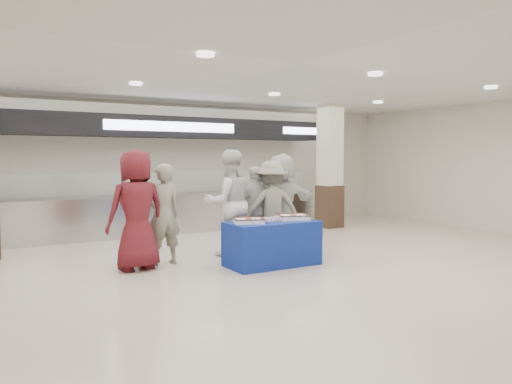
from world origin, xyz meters
TOP-DOWN VIEW (x-y plane):
  - ground at (0.00, 0.00)m, footprint 14.00×14.00m
  - serving_line at (0.00, 5.40)m, footprint 8.70×0.85m
  - column_right at (4.00, 4.20)m, footprint 0.55×0.55m
  - display_table at (0.21, 1.06)m, footprint 1.55×0.79m
  - sheet_cake_left at (-0.25, 1.06)m, footprint 0.57×0.50m
  - sheet_cake_right at (0.65, 1.07)m, footprint 0.61×0.54m
  - cupcake_tray at (0.21, 1.10)m, footprint 0.41×0.34m
  - civilian_maroon at (-1.87, 1.90)m, footprint 1.03×0.74m
  - soldier_a at (-1.35, 2.07)m, footprint 0.65×0.45m
  - chef_tall at (-0.01, 2.19)m, footprint 1.04×0.85m
  - chef_short at (0.56, 2.16)m, footprint 1.02×0.54m
  - soldier_b at (0.76, 1.94)m, footprint 1.28×0.94m
  - civilian_white at (1.18, 2.24)m, footprint 1.78×0.58m

SIDE VIEW (x-z plane):
  - ground at x=0.00m, z-range 0.00..0.00m
  - display_table at x=0.21m, z-range 0.00..0.75m
  - cupcake_tray at x=0.21m, z-range 0.75..0.81m
  - sheet_cake_left at x=-0.25m, z-range 0.75..0.85m
  - sheet_cake_right at x=0.65m, z-range 0.75..0.85m
  - chef_short at x=0.56m, z-range 0.00..1.66m
  - soldier_a at x=-1.35m, z-range 0.00..1.73m
  - soldier_b at x=0.76m, z-range 0.00..1.77m
  - civilian_white at x=1.18m, z-range 0.00..1.92m
  - civilian_maroon at x=-1.87m, z-range 0.00..1.97m
  - chef_tall at x=-0.01m, z-range 0.00..1.98m
  - serving_line at x=0.00m, z-range -0.24..2.56m
  - column_right at x=4.00m, z-range -0.07..3.13m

